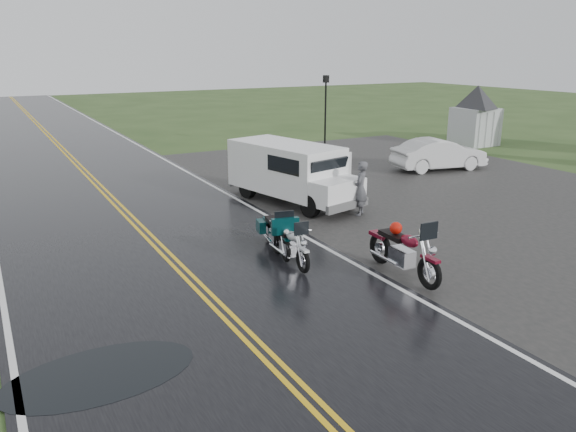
% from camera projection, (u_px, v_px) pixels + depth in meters
% --- Properties ---
extents(ground, '(120.00, 120.00, 0.00)m').
position_uv_depth(ground, '(216.00, 306.00, 11.47)').
color(ground, '#2D471E').
rests_on(ground, ground).
extents(road, '(8.00, 100.00, 0.04)m').
position_uv_depth(road, '(109.00, 197.00, 19.84)').
color(road, black).
rests_on(road, ground).
extents(parking_pad, '(14.00, 24.00, 0.03)m').
position_uv_depth(parking_pad, '(442.00, 191.00, 20.77)').
color(parking_pad, black).
rests_on(parking_pad, ground).
extents(visitor_center, '(16.00, 10.00, 4.80)m').
position_uv_depth(visitor_center, '(477.00, 100.00, 30.15)').
color(visitor_center, '#A8AAAD').
rests_on(visitor_center, ground).
extents(motorcycle_red, '(1.01, 2.51, 1.46)m').
position_uv_depth(motorcycle_red, '(430.00, 260.00, 11.93)').
color(motorcycle_red, '#5F0A1B').
rests_on(motorcycle_red, ground).
extents(motorcycle_teal, '(1.21, 2.25, 1.26)m').
position_uv_depth(motorcycle_teal, '(286.00, 239.00, 13.56)').
color(motorcycle_teal, '#043133').
rests_on(motorcycle_teal, ground).
extents(motorcycle_silver, '(0.87, 2.07, 1.19)m').
position_uv_depth(motorcycle_silver, '(303.00, 251.00, 12.88)').
color(motorcycle_silver, '#A4A7AB').
rests_on(motorcycle_silver, ground).
extents(van_white, '(3.06, 5.50, 2.04)m').
position_uv_depth(van_white, '(311.00, 186.00, 17.19)').
color(van_white, white).
rests_on(van_white, ground).
extents(person_at_van, '(0.73, 0.73, 1.70)m').
position_uv_depth(person_at_van, '(360.00, 189.00, 17.47)').
color(person_at_van, '#49494E').
rests_on(person_at_van, ground).
extents(sedan_white, '(4.26, 2.13, 1.34)m').
position_uv_depth(sedan_white, '(439.00, 155.00, 24.17)').
color(sedan_white, silver).
rests_on(sedan_white, ground).
extents(lamp_post_far_right, '(0.33, 0.33, 3.83)m').
position_uv_depth(lamp_post_far_right, '(325.00, 113.00, 28.69)').
color(lamp_post_far_right, black).
rests_on(lamp_post_far_right, ground).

